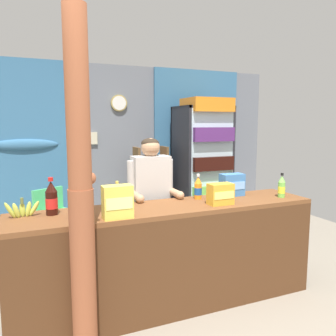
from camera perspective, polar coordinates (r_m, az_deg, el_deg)
ground_plane at (r=3.92m, az=-3.62°, el=-17.75°), size 7.24×7.24×0.00m
back_wall_curtained at (r=5.22m, az=-9.81°, el=3.31°), size 5.43×0.22×2.53m
stall_counter at (r=3.06m, az=1.17°, el=-13.54°), size 2.77×0.57×0.94m
timber_post at (r=2.43m, az=-14.53°, el=-4.62°), size 0.20×0.18×2.45m
drink_fridge at (r=5.15m, az=5.99°, el=1.30°), size 0.76×0.72×2.04m
bottle_shelf_rack at (r=5.10m, az=-2.90°, el=-3.57°), size 0.48×0.28×1.33m
plastic_lawn_chair at (r=4.51m, az=-18.61°, el=-8.03°), size 0.60×0.60×0.86m
shopkeeper at (r=3.47m, az=-2.90°, el=-4.37°), size 0.49×0.42×1.53m
soda_bottle_cola at (r=2.89m, az=-19.09°, el=-4.96°), size 0.10×0.10×0.31m
soda_bottle_grape_soda at (r=2.75m, az=-15.15°, el=-6.27°), size 0.08×0.08×0.21m
soda_bottle_orange_soda at (r=3.31m, az=5.10°, el=-3.45°), size 0.07×0.07×0.25m
soda_bottle_iced_tea at (r=3.05m, az=-8.57°, el=-4.63°), size 0.07×0.07×0.23m
soda_bottle_lime_soda at (r=3.55m, az=18.64°, el=-3.06°), size 0.07×0.07×0.25m
snack_box_biscuit at (r=3.50m, az=10.75°, el=-2.80°), size 0.24×0.13×0.23m
snack_box_instant_noodle at (r=2.66m, az=-8.53°, el=-5.69°), size 0.23×0.13×0.26m
snack_box_choco_powder at (r=3.11m, az=8.85°, el=-4.36°), size 0.22×0.13×0.19m
banana_bunch at (r=2.91m, az=-23.50°, el=-6.44°), size 0.27×0.06×0.16m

